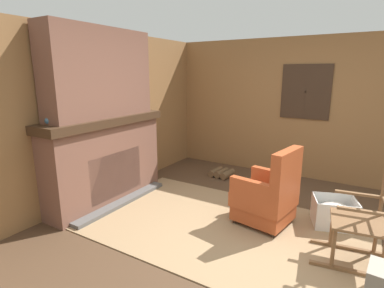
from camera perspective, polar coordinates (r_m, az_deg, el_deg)
name	(u,v)px	position (r m, az deg, el deg)	size (l,w,h in m)	color
ground_plane	(261,245)	(3.51, 12.93, -18.27)	(14.00, 14.00, 0.00)	#4C3523
wood_panel_wall_left	(91,117)	(4.50, -18.67, 4.88)	(0.06, 5.64, 2.42)	olive
wood_panel_wall_back	(313,109)	(5.52, 22.00, 6.15)	(5.64, 0.09, 2.42)	olive
fireplace_hearth	(106,160)	(4.44, -15.99, -2.97)	(0.63, 1.94, 1.23)	brown
chimney_breast	(100,73)	(4.28, -17.16, 12.74)	(0.37, 1.62, 1.17)	brown
area_rug	(222,227)	(3.79, 5.72, -15.37)	(3.32, 2.04, 0.01)	#997A56
armchair	(268,197)	(3.79, 14.20, -9.76)	(0.73, 0.70, 0.98)	#A84723
rocking_chair	(363,225)	(3.38, 29.75, -13.28)	(0.86, 0.56, 1.17)	brown
firewood_stack	(222,173)	(5.47, 5.66, -5.50)	(0.39, 0.38, 0.12)	brown
laundry_basket	(334,212)	(4.10, 25.46, -11.67)	(0.58, 0.52, 0.35)	white
oil_lamp_vase	(49,117)	(3.87, -25.59, 4.74)	(0.11, 0.11, 0.27)	#47708E
storage_case	(135,106)	(4.85, -10.77, 7.08)	(0.13, 0.28, 0.16)	brown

